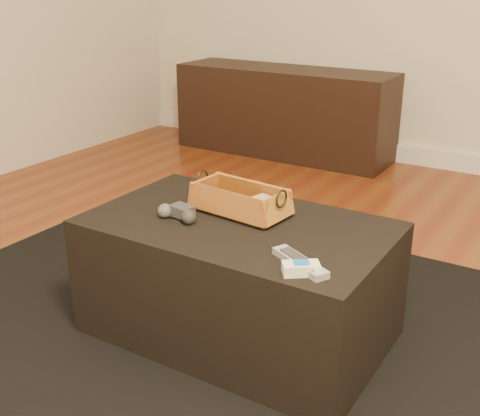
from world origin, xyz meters
The scene contains 11 objects.
floor centered at (0.00, 0.00, -0.01)m, with size 5.00×5.50×0.01m, color brown.
baseboard centered at (0.00, 2.73, 0.06)m, with size 5.00×0.04×0.12m, color white.
media_cabinet centered at (-1.20, 2.51, 0.30)m, with size 1.53×0.45×0.60m, color black.
area_rug centered at (-0.24, 0.30, 0.01)m, with size 2.60×2.00×0.01m, color black.
ottoman centered at (-0.24, 0.35, 0.22)m, with size 1.00×0.60×0.42m, color black.
tv_remote centered at (-0.29, 0.41, 0.45)m, with size 0.18×0.04×0.02m, color black.
cloth_bundle centered at (-0.18, 0.44, 0.47)m, with size 0.09×0.06×0.05m, color tan.
wicker_basket centered at (-0.27, 0.43, 0.47)m, with size 0.36×0.21×0.12m.
game_controller centered at (-0.41, 0.26, 0.46)m, with size 0.15×0.09×0.05m.
silver_remote centered at (0.08, 0.17, 0.44)m, with size 0.21×0.14×0.02m.
cream_gadget centered at (0.11, 0.13, 0.45)m, with size 0.11×0.10×0.04m.
Camera 1 is at (0.74, -1.21, 1.19)m, focal length 45.00 mm.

